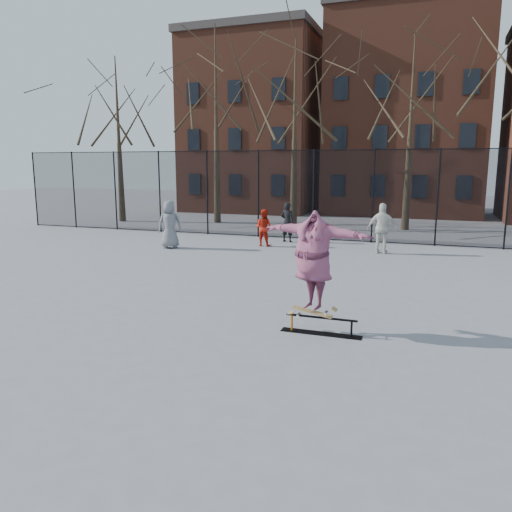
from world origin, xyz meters
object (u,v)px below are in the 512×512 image
(bystander_grey, at_px, (170,224))
(skater, at_px, (313,263))
(bystander_black, at_px, (287,222))
(bystander_red, at_px, (264,228))
(bystander_white, at_px, (382,228))
(skateboard, at_px, (312,313))
(skate_rail, at_px, (321,327))

(bystander_grey, bearing_deg, skater, 111.30)
(bystander_black, relative_size, bystander_red, 1.13)
(skater, xyz_separation_m, bystander_white, (0.36, 9.82, -0.48))
(skater, relative_size, bystander_red, 1.57)
(skateboard, bearing_deg, skater, 0.00)
(bystander_black, xyz_separation_m, bystander_red, (-0.62, -1.37, -0.10))
(bystander_red, bearing_deg, skateboard, 122.52)
(skate_rail, bearing_deg, bystander_grey, 134.46)
(skate_rail, height_order, bystander_black, bystander_black)
(skate_rail, xyz_separation_m, skater, (-0.18, -0.00, 1.30))
(skateboard, xyz_separation_m, bystander_grey, (-7.85, 8.19, 0.55))
(skateboard, relative_size, skater, 0.37)
(skater, xyz_separation_m, bystander_red, (-4.46, 9.99, -0.68))
(skate_rail, xyz_separation_m, skateboard, (-0.18, -0.00, 0.27))
(skater, height_order, bystander_white, skater)
(skater, distance_m, bystander_red, 10.96)
(skateboard, relative_size, bystander_white, 0.46)
(skateboard, bearing_deg, bystander_red, 114.06)
(bystander_red, xyz_separation_m, bystander_white, (4.82, -0.17, 0.19))
(bystander_grey, distance_m, bystander_white, 8.37)
(bystander_grey, height_order, bystander_black, bystander_grey)
(skate_rail, bearing_deg, bystander_red, 114.93)
(bystander_red, bearing_deg, bystander_white, -173.59)
(skater, relative_size, bystander_white, 1.25)
(bystander_white, bearing_deg, skateboard, 91.39)
(bystander_black, bearing_deg, skateboard, 119.07)
(bystander_grey, bearing_deg, bystander_black, -164.09)
(bystander_black, xyz_separation_m, bystander_white, (4.19, -1.55, 0.09))
(skater, distance_m, bystander_white, 9.84)
(skate_rail, relative_size, skateboard, 1.86)
(bystander_grey, distance_m, bystander_black, 5.12)
(skateboard, xyz_separation_m, skater, (0.00, 0.00, 1.03))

